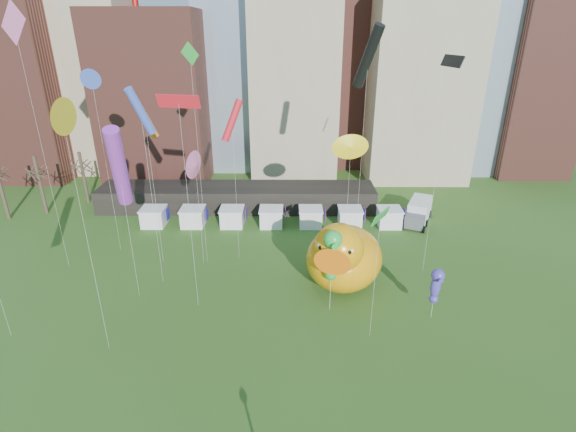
{
  "coord_description": "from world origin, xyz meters",
  "views": [
    {
      "loc": [
        3.43,
        -14.5,
        23.07
      ],
      "look_at": [
        3.27,
        11.23,
        12.0
      ],
      "focal_mm": 27.0,
      "sensor_mm": 36.0,
      "label": 1
    }
  ],
  "objects_px": {
    "seahorse_green": "(332,252)",
    "small_duck": "(342,251)",
    "seahorse_purple": "(436,283)",
    "big_duck": "(343,256)",
    "box_truck": "(419,211)"
  },
  "relations": [
    {
      "from": "seahorse_green",
      "to": "small_duck",
      "type": "bearing_deg",
      "value": 73.84
    },
    {
      "from": "small_duck",
      "to": "seahorse_purple",
      "type": "relative_size",
      "value": 0.89
    },
    {
      "from": "big_duck",
      "to": "seahorse_purple",
      "type": "bearing_deg",
      "value": -14.26
    },
    {
      "from": "seahorse_purple",
      "to": "box_truck",
      "type": "height_order",
      "value": "seahorse_purple"
    },
    {
      "from": "seahorse_green",
      "to": "seahorse_purple",
      "type": "distance_m",
      "value": 9.15
    },
    {
      "from": "big_duck",
      "to": "seahorse_green",
      "type": "bearing_deg",
      "value": -92.35
    },
    {
      "from": "seahorse_purple",
      "to": "box_truck",
      "type": "relative_size",
      "value": 0.7
    },
    {
      "from": "small_duck",
      "to": "seahorse_green",
      "type": "xyz_separation_m",
      "value": [
        -2.0,
        -8.67,
        4.52
      ]
    },
    {
      "from": "box_truck",
      "to": "seahorse_green",
      "type": "bearing_deg",
      "value": -99.26
    },
    {
      "from": "small_duck",
      "to": "seahorse_purple",
      "type": "distance_m",
      "value": 12.07
    },
    {
      "from": "big_duck",
      "to": "small_duck",
      "type": "xyz_separation_m",
      "value": [
        0.56,
        4.99,
        -2.1
      ]
    },
    {
      "from": "big_duck",
      "to": "seahorse_purple",
      "type": "distance_m",
      "value": 8.75
    },
    {
      "from": "big_duck",
      "to": "box_truck",
      "type": "bearing_deg",
      "value": 72.64
    },
    {
      "from": "small_duck",
      "to": "box_truck",
      "type": "distance_m",
      "value": 15.63
    },
    {
      "from": "small_duck",
      "to": "seahorse_purple",
      "type": "height_order",
      "value": "seahorse_purple"
    }
  ]
}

